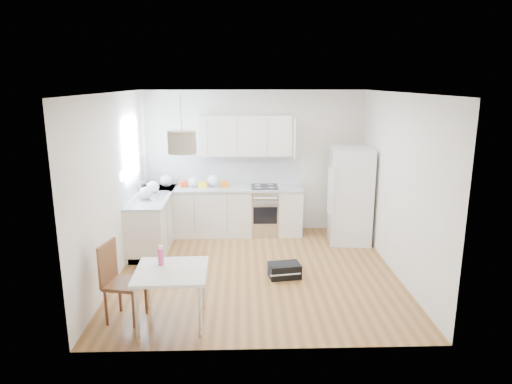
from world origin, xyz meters
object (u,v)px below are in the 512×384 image
(dining_chair, at_px, (125,282))
(refrigerator, at_px, (351,195))
(dining_table, at_px, (171,275))
(gym_bag, at_px, (285,270))

(dining_chair, bearing_deg, refrigerator, 51.75)
(refrigerator, relative_size, dining_table, 1.96)
(dining_table, height_order, gym_bag, dining_table)
(dining_table, relative_size, dining_chair, 0.88)
(dining_table, bearing_deg, gym_bag, 38.40)
(dining_table, distance_m, dining_chair, 0.58)
(dining_chair, bearing_deg, gym_bag, 42.24)
(refrigerator, height_order, dining_chair, refrigerator)
(gym_bag, bearing_deg, dining_table, -149.25)
(refrigerator, distance_m, dining_chair, 4.41)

